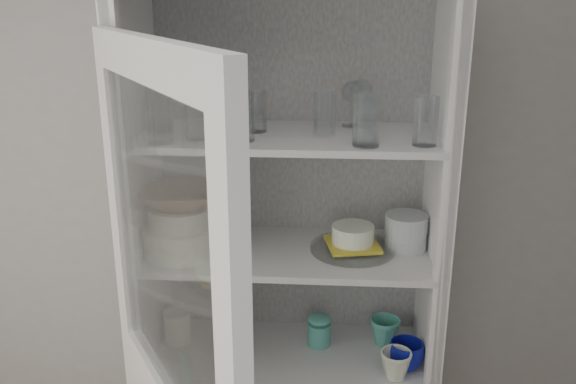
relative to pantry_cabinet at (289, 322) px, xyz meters
The scene contains 31 objects.
wall_back 0.44m from the pantry_cabinet, 140.87° to the left, with size 3.60×0.02×2.60m, color #989898.
pantry_cabinet is the anchor object (origin of this frame).
tumbler_0 0.91m from the pantry_cabinet, 148.68° to the right, with size 0.08×0.08×0.15m, color silver.
tumbler_1 0.84m from the pantry_cabinet, 135.80° to the right, with size 0.07×0.07×0.15m, color silver.
tumbler_2 0.85m from the pantry_cabinet, 147.84° to the right, with size 0.06×0.06×0.13m, color silver.
tumbler_3 0.82m from the pantry_cabinet, 125.57° to the right, with size 0.07×0.07×0.15m, color silver.
tumbler_4 0.86m from the pantry_cabinet, 42.96° to the right, with size 0.08×0.08×0.16m, color silver.
tumbler_5 0.85m from the pantry_cabinet, 39.66° to the right, with size 0.07×0.07×0.14m, color silver.
tumbler_6 0.91m from the pantry_cabinet, 26.30° to the right, with size 0.07×0.07×0.14m, color silver.
tumbler_7 0.90m from the pantry_cabinet, 168.08° to the right, with size 0.07×0.07×0.15m, color silver.
tumbler_8 0.89m from the pantry_cabinet, behind, with size 0.07×0.07×0.14m, color silver.
tumbler_9 0.79m from the pantry_cabinet, 152.49° to the right, with size 0.07×0.07×0.13m, color silver.
tumbler_10 0.80m from the pantry_cabinet, 37.87° to the right, with size 0.07×0.07×0.14m, color silver.
goblet_0 0.84m from the pantry_cabinet, behind, with size 0.08×0.08×0.17m, color silver, non-canonical shape.
goblet_1 0.85m from the pantry_cabinet, behind, with size 0.08×0.08×0.19m, color silver, non-canonical shape.
goblet_2 0.84m from the pantry_cabinet, 11.53° to the left, with size 0.08×0.08×0.17m, color silver, non-canonical shape.
goblet_3 0.83m from the pantry_cabinet, 14.45° to the left, with size 0.07×0.07×0.16m, color silver, non-canonical shape.
plate_stack_front 0.52m from the pantry_cabinet, 160.55° to the right, with size 0.25×0.25×0.10m, color white.
plate_stack_back 0.52m from the pantry_cabinet, behind, with size 0.20×0.20×0.08m, color white.
cream_bowl 0.58m from the pantry_cabinet, 160.55° to the right, with size 0.21×0.21×0.06m, color beige.
terracotta_bowl 0.63m from the pantry_cabinet, 160.55° to the right, with size 0.25×0.25×0.06m, color brown.
glass_platter 0.40m from the pantry_cabinet, 17.11° to the right, with size 0.28×0.28×0.02m, color silver.
yellow_trivet 0.41m from the pantry_cabinet, 17.11° to the right, with size 0.17×0.17×0.01m, color gold.
white_ramekin 0.44m from the pantry_cabinet, 17.11° to the right, with size 0.14×0.14×0.06m, color white.
grey_bowl_stack 0.55m from the pantry_cabinet, ahead, with size 0.14×0.14×0.12m, color #ADB3B4.
mug_blue 0.43m from the pantry_cabinet, 18.97° to the right, with size 0.12×0.12×0.10m, color navy.
mug_teal 0.35m from the pantry_cabinet, ahead, with size 0.11×0.11×0.10m, color teal.
mug_white 0.42m from the pantry_cabinet, 28.43° to the right, with size 0.10×0.10×0.10m, color white.
teal_jar 0.12m from the pantry_cabinet, ahead, with size 0.08×0.08×0.10m.
measuring_cups 0.25m from the pantry_cabinet, 153.16° to the right, with size 0.09×0.09×0.04m, color silver.
white_canister 0.41m from the pantry_cabinet, behind, with size 0.10×0.10×0.12m, color white.
Camera 1 is at (0.33, -0.63, 2.09)m, focal length 38.00 mm.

